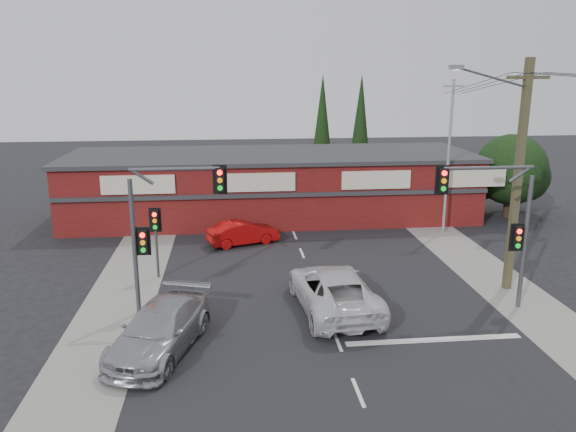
{
  "coord_description": "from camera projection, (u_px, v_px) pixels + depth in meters",
  "views": [
    {
      "loc": [
        -3.69,
        -19.39,
        9.51
      ],
      "look_at": [
        -1.36,
        3.0,
        3.62
      ],
      "focal_mm": 35.0,
      "sensor_mm": 36.0,
      "label": 1
    }
  ],
  "objects": [
    {
      "name": "traffic_mast_right",
      "position": [
        500.0,
        215.0,
        22.09
      ],
      "size": [
        3.96,
        0.27,
        5.97
      ],
      "color": "#47494C",
      "rests_on": "ground"
    },
    {
      "name": "red_sedan",
      "position": [
        243.0,
        233.0,
        31.39
      ],
      "size": [
        4.22,
        2.64,
        1.31
      ],
      "primitive_type": "imported",
      "rotation": [
        0.0,
        0.0,
        1.91
      ],
      "color": "#AD0A0A",
      "rests_on": "ground"
    },
    {
      "name": "conifer_far",
      "position": [
        361.0,
        120.0,
        45.77
      ],
      "size": [
        1.8,
        1.8,
        9.25
      ],
      "color": "#2D2116",
      "rests_on": "ground"
    },
    {
      "name": "white_suv",
      "position": [
        334.0,
        290.0,
        22.73
      ],
      "size": [
        3.36,
        6.41,
        1.72
      ],
      "primitive_type": "imported",
      "rotation": [
        0.0,
        0.0,
        3.22
      ],
      "color": "silver",
      "rests_on": "ground"
    },
    {
      "name": "road_strip",
      "position": [
        312.0,
        279.0,
        26.25
      ],
      "size": [
        14.0,
        70.0,
        0.01
      ],
      "primitive_type": "cube",
      "color": "black",
      "rests_on": "ground"
    },
    {
      "name": "utility_pole",
      "position": [
        516.0,
        170.0,
        23.78
      ],
      "size": [
        4.38,
        0.59,
        10.0
      ],
      "color": "#4C462A",
      "rests_on": "ground"
    },
    {
      "name": "traffic_mast_left",
      "position": [
        161.0,
        218.0,
        21.73
      ],
      "size": [
        3.77,
        0.27,
        5.97
      ],
      "color": "#47494C",
      "rests_on": "ground"
    },
    {
      "name": "verge_left",
      "position": [
        127.0,
        286.0,
        25.4
      ],
      "size": [
        3.0,
        70.0,
        0.02
      ],
      "primitive_type": "cube",
      "color": "gray",
      "rests_on": "ground"
    },
    {
      "name": "conifer_near",
      "position": [
        322.0,
        123.0,
        43.49
      ],
      "size": [
        1.8,
        1.8,
        9.25
      ],
      "color": "#2D2116",
      "rests_on": "ground"
    },
    {
      "name": "tree_cluster",
      "position": [
        510.0,
        173.0,
        37.03
      ],
      "size": [
        5.9,
        5.1,
        5.5
      ],
      "color": "#2D2116",
      "rests_on": "ground"
    },
    {
      "name": "verge_right",
      "position": [
        486.0,
        272.0,
        27.1
      ],
      "size": [
        3.0,
        70.0,
        0.02
      ],
      "primitive_type": "cube",
      "color": "gray",
      "rests_on": "ground"
    },
    {
      "name": "steel_pole",
      "position": [
        449.0,
        155.0,
        32.69
      ],
      "size": [
        1.2,
        0.16,
        9.0
      ],
      "color": "gray",
      "rests_on": "ground"
    },
    {
      "name": "stop_line",
      "position": [
        434.0,
        340.0,
        20.34
      ],
      "size": [
        6.5,
        0.35,
        0.01
      ],
      "primitive_type": "cube",
      "color": "silver",
      "rests_on": "ground"
    },
    {
      "name": "pedestal_signal",
      "position": [
        156.0,
        228.0,
        25.89
      ],
      "size": [
        0.55,
        0.27,
        3.38
      ],
      "color": "#47494C",
      "rests_on": "ground"
    },
    {
      "name": "ground",
      "position": [
        331.0,
        326.0,
        21.44
      ],
      "size": [
        120.0,
        120.0,
        0.0
      ],
      "primitive_type": "plane",
      "color": "black",
      "rests_on": "ground"
    },
    {
      "name": "lane_dashes",
      "position": [
        316.0,
        288.0,
        25.1
      ],
      "size": [
        0.12,
        45.22,
        0.01
      ],
      "color": "silver",
      "rests_on": "ground"
    },
    {
      "name": "shop_building",
      "position": [
        272.0,
        184.0,
        37.14
      ],
      "size": [
        27.3,
        8.4,
        4.22
      ],
      "color": "#541110",
      "rests_on": "ground"
    },
    {
      "name": "silver_suv",
      "position": [
        160.0,
        329.0,
        19.42
      ],
      "size": [
        3.82,
        5.94,
        1.6
      ],
      "primitive_type": "imported",
      "rotation": [
        0.0,
        0.0,
        -0.31
      ],
      "color": "#A2A5A8",
      "rests_on": "ground"
    }
  ]
}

